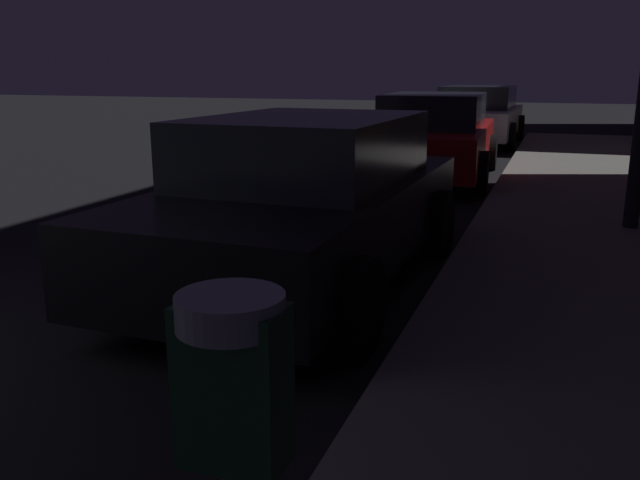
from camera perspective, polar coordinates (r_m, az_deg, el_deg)
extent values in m
cube|color=#1E4728|center=(1.21, -7.44, -12.30)|extent=(0.19, 0.11, 0.30)
cylinder|color=#999EA5|center=(1.15, -7.66, -6.05)|extent=(0.19, 0.19, 0.06)
cube|color=black|center=(1.21, -9.89, -10.13)|extent=(0.01, 0.08, 0.11)
cube|color=black|center=(5.71, -1.38, 1.88)|extent=(1.90, 4.22, 0.64)
cube|color=#1E2328|center=(5.69, -1.12, 7.75)|extent=(1.63, 2.24, 0.56)
cylinder|color=black|center=(7.28, -4.05, 2.62)|extent=(0.24, 0.67, 0.66)
cylinder|color=black|center=(6.73, 10.07, 1.46)|extent=(0.24, 0.67, 0.66)
cylinder|color=black|center=(5.13, -16.44, -2.93)|extent=(0.24, 0.67, 0.66)
cylinder|color=black|center=(4.31, 3.19, -5.64)|extent=(0.24, 0.67, 0.66)
cube|color=maroon|center=(11.57, 9.71, 7.98)|extent=(1.94, 4.49, 0.64)
cube|color=#1E2328|center=(11.46, 9.79, 10.84)|extent=(1.63, 2.39, 0.56)
cylinder|color=black|center=(13.07, 6.63, 7.74)|extent=(0.25, 0.67, 0.66)
cylinder|color=black|center=(12.87, 14.36, 7.29)|extent=(0.25, 0.67, 0.66)
cylinder|color=black|center=(10.41, 3.85, 6.14)|extent=(0.25, 0.67, 0.66)
cylinder|color=black|center=(10.16, 13.54, 5.58)|extent=(0.25, 0.67, 0.66)
cube|color=silver|center=(17.43, 13.27, 9.87)|extent=(1.91, 4.49, 0.64)
cube|color=#1E2328|center=(17.44, 13.40, 11.77)|extent=(1.66, 2.37, 0.56)
cylinder|color=black|center=(18.95, 10.93, 9.58)|extent=(0.23, 0.66, 0.66)
cylinder|color=black|center=(18.74, 16.68, 9.19)|extent=(0.23, 0.66, 0.66)
cylinder|color=black|center=(16.24, 9.25, 8.91)|extent=(0.23, 0.66, 0.66)
cylinder|color=black|center=(15.98, 15.95, 8.47)|extent=(0.23, 0.66, 0.66)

